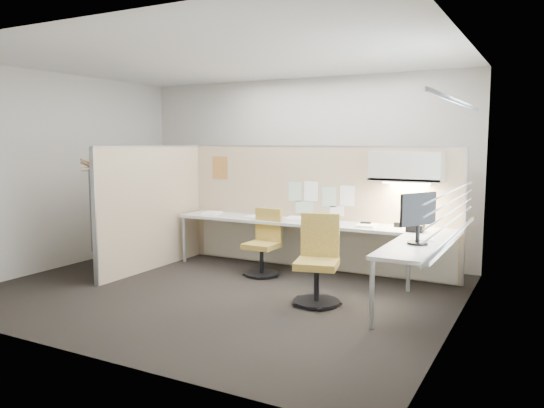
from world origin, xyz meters
The scene contains 27 objects.
floor centered at (0.00, 0.00, -0.01)m, with size 5.50×4.50×0.01m, color black.
ceiling centered at (0.00, 0.00, 2.80)m, with size 5.50×4.50×0.01m, color white.
wall_back centered at (0.00, 2.25, 1.40)m, with size 5.50×0.02×2.80m, color beige.
wall_front centered at (0.00, -2.25, 1.40)m, with size 5.50×0.02×2.80m, color beige.
wall_left centered at (-2.75, 0.00, 1.40)m, with size 0.02×4.50×2.80m, color beige.
wall_right centered at (2.75, 0.00, 1.40)m, with size 0.02×4.50×2.80m, color beige.
window_pane centered at (2.73, 0.00, 1.55)m, with size 0.01×2.80×1.30m, color #A0ADBA.
partition_back centered at (0.55, 1.60, 0.88)m, with size 4.10×0.06×1.75m, color #C6AD89.
partition_left centered at (-1.50, 0.50, 0.88)m, with size 0.06×2.20×1.75m, color #C6AD89.
desk centered at (0.93, 1.13, 0.60)m, with size 4.00×2.07×0.73m.
overhead_bin centered at (1.90, 1.39, 1.51)m, with size 0.90×0.36×0.38m, color beige.
task_light_strip centered at (1.90, 1.39, 1.30)m, with size 0.60×0.06×0.02m, color #FFEABF.
pinned_papers centered at (0.63, 1.57, 1.03)m, with size 1.01×0.00×0.47m.
poster centered at (-1.05, 1.57, 1.42)m, with size 0.28×0.00×0.35m, color orange.
chair_left centered at (0.09, 0.92, 0.42)m, with size 0.47×0.47×0.89m.
chair_right centered at (1.25, 0.09, 0.46)m, with size 0.56×0.58×0.99m.
monitor centered at (2.30, 0.33, 1.05)m, with size 0.28×0.48×0.55m.
phone centered at (2.09, 1.13, 0.78)m, with size 0.21×0.20×0.12m.
stapler centered at (1.41, 1.29, 0.76)m, with size 0.14×0.04×0.05m, color black.
tape_dispenser centered at (1.82, 1.36, 0.76)m, with size 0.10×0.06×0.06m, color black.
coat_hook centered at (-1.58, -0.50, 1.42)m, with size 0.18×0.45×1.35m.
paper_stack_0 centered at (-1.02, 1.29, 0.74)m, with size 0.23×0.30×0.03m, color white.
paper_stack_1 centered at (-0.22, 1.25, 0.74)m, with size 0.23×0.30×0.02m, color white.
paper_stack_2 centered at (0.41, 1.25, 0.75)m, with size 0.23×0.30×0.05m, color white.
paper_stack_3 centered at (0.82, 1.28, 0.74)m, with size 0.23×0.30×0.02m, color white.
paper_stack_4 centered at (1.44, 1.23, 0.74)m, with size 0.23×0.30×0.03m, color white.
paper_stack_5 centered at (2.29, 0.66, 0.74)m, with size 0.23×0.30×0.02m, color white.
Camera 1 is at (3.56, -5.34, 1.83)m, focal length 35.00 mm.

